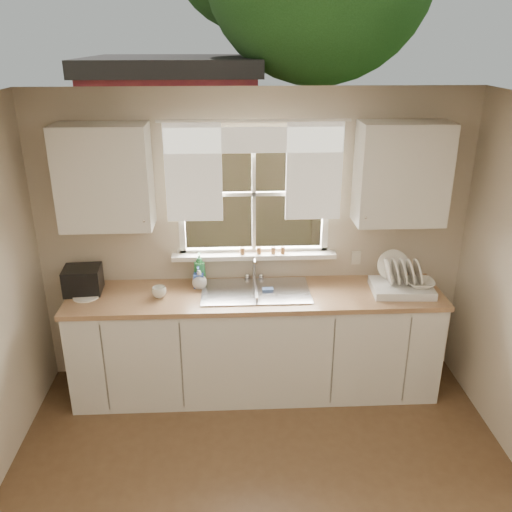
{
  "coord_description": "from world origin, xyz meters",
  "views": [
    {
      "loc": [
        -0.19,
        -2.27,
        2.84
      ],
      "look_at": [
        0.0,
        1.65,
        1.25
      ],
      "focal_mm": 38.0,
      "sensor_mm": 36.0,
      "label": 1
    }
  ],
  "objects_px": {
    "cup": "(159,292)",
    "dish_rack": "(401,283)",
    "soap_bottle_a": "(200,269)",
    "black_appliance": "(83,280)"
  },
  "relations": [
    {
      "from": "cup",
      "to": "dish_rack",
      "type": "bearing_deg",
      "value": 18.79
    },
    {
      "from": "soap_bottle_a",
      "to": "cup",
      "type": "bearing_deg",
      "value": -136.73
    },
    {
      "from": "dish_rack",
      "to": "black_appliance",
      "type": "bearing_deg",
      "value": 177.41
    },
    {
      "from": "cup",
      "to": "black_appliance",
      "type": "xyz_separation_m",
      "value": [
        -0.63,
        0.13,
        0.06
      ]
    },
    {
      "from": "soap_bottle_a",
      "to": "black_appliance",
      "type": "height_order",
      "value": "soap_bottle_a"
    },
    {
      "from": "dish_rack",
      "to": "soap_bottle_a",
      "type": "bearing_deg",
      "value": 172.39
    },
    {
      "from": "soap_bottle_a",
      "to": "cup",
      "type": "xyz_separation_m",
      "value": [
        -0.31,
        -0.23,
        -0.09
      ]
    },
    {
      "from": "dish_rack",
      "to": "black_appliance",
      "type": "distance_m",
      "value": 2.59
    },
    {
      "from": "dish_rack",
      "to": "soap_bottle_a",
      "type": "relative_size",
      "value": 1.81
    },
    {
      "from": "cup",
      "to": "black_appliance",
      "type": "relative_size",
      "value": 0.39
    }
  ]
}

